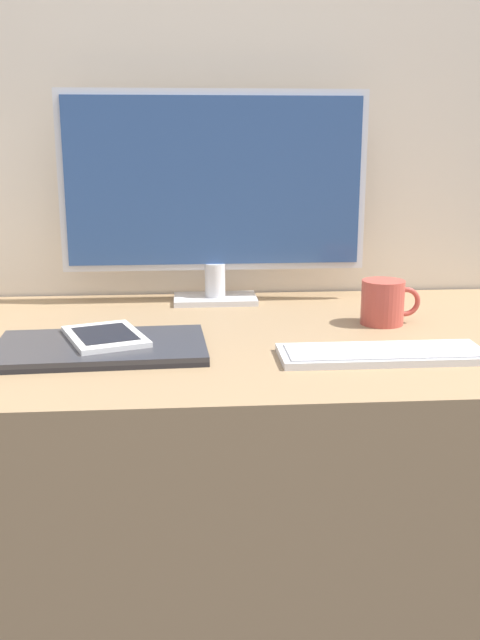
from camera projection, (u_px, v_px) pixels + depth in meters
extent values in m
cube|color=beige|center=(216.00, 94.00, 1.58)|extent=(3.60, 0.05, 2.40)
cube|color=#997A56|center=(228.00, 520.00, 1.40)|extent=(1.46, 0.72, 0.76)
cube|color=silver|center=(215.00, 299.00, 1.57)|extent=(0.18, 0.11, 0.01)
cylinder|color=silver|center=(215.00, 280.00, 1.56)|extent=(0.04, 0.04, 0.07)
cube|color=silver|center=(214.00, 182.00, 1.51)|extent=(0.65, 0.01, 0.38)
cube|color=#2D4C84|center=(214.00, 182.00, 1.50)|extent=(0.62, 0.01, 0.35)
cube|color=silver|center=(382.00, 354.00, 1.17)|extent=(0.34, 0.12, 0.01)
cube|color=#B7B7BC|center=(383.00, 350.00, 1.16)|extent=(0.31, 0.09, 0.00)
cube|color=#232328|center=(101.00, 350.00, 1.20)|extent=(0.36, 0.22, 0.01)
cube|color=#333338|center=(101.00, 345.00, 1.19)|extent=(0.36, 0.22, 0.01)
cube|color=white|center=(105.00, 336.00, 1.22)|extent=(0.17, 0.20, 0.01)
cube|color=black|center=(105.00, 334.00, 1.22)|extent=(0.13, 0.14, 0.00)
cylinder|color=#B7473D|center=(383.00, 302.00, 1.37)|extent=(0.08, 0.08, 0.09)
torus|color=#B7473D|center=(406.00, 302.00, 1.37)|extent=(0.06, 0.01, 0.06)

